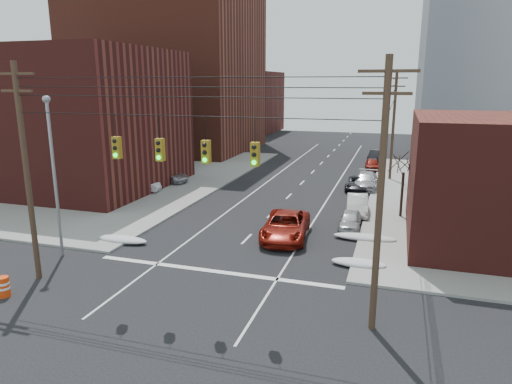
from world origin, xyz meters
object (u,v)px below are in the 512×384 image
Objects in this scene: parked_car_e at (372,164)px; lot_car_a at (138,185)px; red_pickup at (286,226)px; parked_car_d at (366,181)px; lot_car_b at (168,176)px; parked_car_c at (358,183)px; lot_car_d at (112,177)px; parked_car_a at (350,220)px; parked_car_b at (357,205)px; lot_car_c at (114,173)px; parked_car_f at (375,155)px; construction_barrel at (4,287)px.

lot_car_a is (-19.92, -18.21, 0.14)m from parked_car_e.
lot_car_a reaches higher than parked_car_e.
red_pickup is 16.58m from parked_car_d.
lot_car_b is (-19.28, -13.67, 0.09)m from parked_car_e.
parked_car_c is at bearing -71.14° from lot_car_b.
red_pickup reaches higher than lot_car_d.
parked_car_a is at bearing -106.04° from lot_car_b.
parked_car_b reaches higher than parked_car_e.
lot_car_a is at bearing -110.97° from lot_car_c.
parked_car_a is at bearing -89.44° from lot_car_d.
lot_car_a is at bearing -142.70° from parked_car_e.
lot_car_d reaches higher than parked_car_a.
parked_car_b is 1.13× the size of lot_car_a.
parked_car_f is at bearing 87.79° from parked_car_a.
lot_car_c reaches higher than parked_car_e.
lot_car_d is at bearing 166.37° from parked_car_b.
parked_car_c is at bearing -138.01° from parked_car_d.
lot_car_a is 20.91m from construction_barrel.
lot_car_a is (-19.92, -8.00, 0.03)m from parked_car_d.
parked_car_a is 12.27m from parked_car_c.
parked_car_d is 1.22× the size of lot_car_b.
parked_car_a is 0.85× the size of lot_car_c.
parked_car_c is (3.34, 15.46, -0.20)m from red_pickup.
parked_car_f is at bearing -49.92° from lot_car_a.
parked_car_c is at bearing -65.93° from lot_car_c.
construction_barrel is at bearing -132.80° from parked_car_b.
red_pickup is 15.82m from parked_car_c.
lot_car_d is 24.91m from construction_barrel.
red_pickup is 8.16m from parked_car_b.
construction_barrel is at bearing -116.54° from parked_car_c.
parked_car_d is 5.44× the size of construction_barrel.
lot_car_c reaches higher than parked_car_c.
lot_car_b is at bearing -71.57° from lot_car_c.
lot_car_d reaches higher than parked_car_e.
parked_car_e is 1.08× the size of lot_car_d.
lot_car_a reaches higher than parked_car_a.
parked_car_c reaches higher than construction_barrel.
parked_car_e is 41.29m from construction_barrel.
parked_car_a is at bearing -115.34° from lot_car_a.
parked_car_d is at bearing -95.13° from parked_car_e.
parked_car_d is (0.69, 0.62, 0.14)m from parked_car_c.
parked_car_e is at bearing 84.71° from parked_car_b.
parked_car_d reaches higher than parked_car_e.
red_pickup is 1.41× the size of lot_car_c.
parked_car_c is at bearing -85.75° from parked_car_f.
construction_barrel is at bearing -159.78° from lot_car_b.
parked_car_c is 25.01m from lot_car_c.
parked_car_d is 19.59m from lot_car_b.
lot_car_d is at bearing -167.96° from parked_car_d.
red_pickup is 1.13× the size of parked_car_d.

